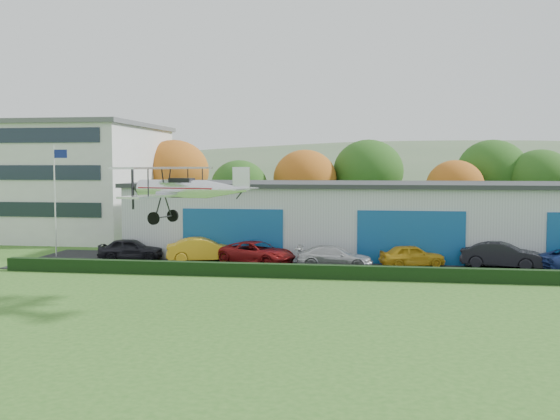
# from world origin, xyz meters

# --- Properties ---
(ground) EXTENTS (300.00, 300.00, 0.00)m
(ground) POSITION_xyz_m (0.00, 0.00, 0.00)
(ground) COLOR #30631F
(ground) RESTS_ON ground
(apron) EXTENTS (48.00, 9.00, 0.05)m
(apron) POSITION_xyz_m (3.00, 21.00, 0.03)
(apron) COLOR black
(apron) RESTS_ON ground
(hedge) EXTENTS (46.00, 0.60, 0.80)m
(hedge) POSITION_xyz_m (3.00, 16.20, 0.40)
(hedge) COLOR black
(hedge) RESTS_ON ground
(hangar) EXTENTS (40.60, 12.60, 5.30)m
(hangar) POSITION_xyz_m (5.00, 27.98, 2.66)
(hangar) COLOR #B2B7BC
(hangar) RESTS_ON ground
(office_block) EXTENTS (20.60, 15.60, 10.40)m
(office_block) POSITION_xyz_m (-28.00, 35.00, 5.21)
(office_block) COLOR silver
(office_block) RESTS_ON ground
(flagpole) EXTENTS (1.05, 0.10, 8.00)m
(flagpole) POSITION_xyz_m (-19.88, 22.00, 4.78)
(flagpole) COLOR silver
(flagpole) RESTS_ON ground
(tree_belt) EXTENTS (75.70, 13.22, 10.12)m
(tree_belt) POSITION_xyz_m (0.85, 40.62, 5.61)
(tree_belt) COLOR #3D2614
(tree_belt) RESTS_ON ground
(distant_hills) EXTENTS (430.00, 196.00, 56.00)m
(distant_hills) POSITION_xyz_m (-4.38, 140.00, -13.05)
(distant_hills) COLOR #4C6642
(distant_hills) RESTS_ON ground
(car_0) EXTENTS (4.62, 2.45, 1.50)m
(car_0) POSITION_xyz_m (-14.04, 21.20, 0.80)
(car_0) COLOR black
(car_0) RESTS_ON apron
(car_1) EXTENTS (5.21, 3.11, 1.62)m
(car_1) POSITION_xyz_m (-8.83, 21.09, 0.86)
(car_1) COLOR gold
(car_1) RESTS_ON apron
(car_2) EXTENTS (5.88, 4.42, 1.48)m
(car_2) POSITION_xyz_m (-5.06, 20.72, 0.79)
(car_2) COLOR maroon
(car_2) RESTS_ON apron
(car_3) EXTENTS (4.90, 2.12, 1.41)m
(car_3) POSITION_xyz_m (0.14, 19.75, 0.75)
(car_3) COLOR silver
(car_3) RESTS_ON apron
(car_4) EXTENTS (4.45, 2.70, 1.42)m
(car_4) POSITION_xyz_m (5.07, 21.14, 0.76)
(car_4) COLOR gold
(car_4) RESTS_ON apron
(car_5) EXTENTS (5.29, 2.83, 1.65)m
(car_5) POSITION_xyz_m (10.69, 21.43, 0.88)
(car_5) COLOR black
(car_5) RESTS_ON apron
(biplane) EXTENTS (6.19, 7.04, 2.62)m
(biplane) POSITION_xyz_m (-6.06, 7.84, 5.58)
(biplane) COLOR silver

